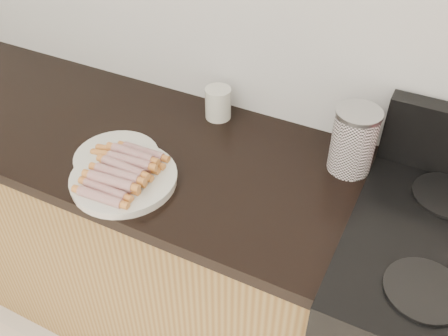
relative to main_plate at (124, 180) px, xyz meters
The scene contains 10 objects.
cabinet_base 0.71m from the main_plate, 160.52° to the left, with size 2.20×0.59×0.86m, color olive.
counter_slab 0.53m from the main_plate, 160.52° to the left, with size 2.20×0.62×0.04m, color black.
burner_near_left 0.81m from the main_plate, ahead, with size 0.18×0.18×0.01m, color black.
burner_far_left 0.88m from the main_plate, 22.12° to the left, with size 0.18×0.18×0.01m, color black.
main_plate is the anchor object (origin of this frame).
side_plate 0.10m from the main_plate, 137.57° to the left, with size 0.25×0.25×0.02m, color white.
hotdog_pile 0.03m from the main_plate, 90.00° to the right, with size 0.13×0.24×0.05m.
plain_sausages 0.11m from the main_plate, 137.57° to the left, with size 0.13×0.07×0.02m.
canister 0.65m from the main_plate, 32.42° to the left, with size 0.13×0.13×0.20m.
mug 0.42m from the main_plate, 77.97° to the left, with size 0.08×0.08×0.11m, color white.
Camera 1 is at (0.51, 0.71, 1.83)m, focal length 40.00 mm.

